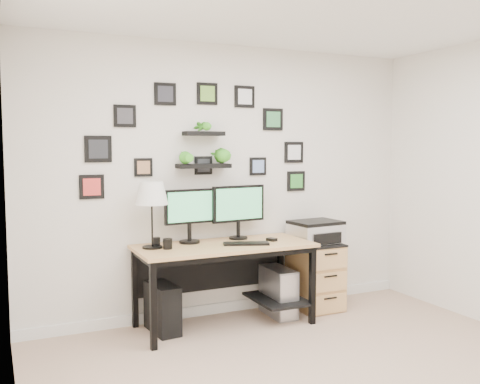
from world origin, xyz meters
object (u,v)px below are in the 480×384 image
table_lamp (152,195)px  desk (226,257)px  monitor_left (190,212)px  monitor_right (239,207)px  pc_tower_grey (278,292)px  file_cabinet (316,275)px  mug (168,244)px  pc_tower_black (162,308)px  printer (316,232)px

table_lamp → desk: bearing=-5.5°
monitor_left → monitor_right: (0.49, 0.00, 0.01)m
pc_tower_grey → file_cabinet: bearing=5.9°
mug → pc_tower_black: bearing=114.5°
pc_tower_black → file_cabinet: (1.60, 0.02, 0.12)m
monitor_right → pc_tower_black: (-0.80, -0.12, -0.84)m
monitor_right → printer: size_ratio=1.09×
table_lamp → file_cabinet: 1.90m
table_lamp → file_cabinet: table_lamp is taller
mug → pc_tower_grey: 1.25m
desk → printer: printer is taller
desk → mug: mug is taller
monitor_left → mug: 0.41m
monitor_left → table_lamp: bearing=-166.1°
pc_tower_black → desk: bearing=-9.6°
monitor_right → desk: bearing=-141.0°
monitor_left → printer: monitor_left is taller
mug → printer: 1.58m
monitor_right → pc_tower_grey: 0.91m
table_lamp → pc_tower_grey: table_lamp is taller
desk → mug: bearing=-176.9°
monitor_left → file_cabinet: (1.30, -0.10, -0.70)m
desk → table_lamp: (-0.67, 0.06, 0.59)m
printer → file_cabinet: bearing=-105.2°
desk → mug: (-0.57, -0.03, 0.17)m
pc_tower_grey → file_cabinet: file_cabinet is taller
desk → table_lamp: 0.90m
pc_tower_grey → table_lamp: bearing=177.5°
desk → pc_tower_grey: size_ratio=3.38×
monitor_left → pc_tower_grey: 1.18m
printer → desk: bearing=-176.3°
desk → monitor_right: size_ratio=2.90×
desk → mug: size_ratio=17.59×
mug → desk: bearing=3.1°
table_lamp → pc_tower_black: bearing=-18.4°
monitor_right → printer: bearing=-6.7°
monitor_left → pc_tower_black: bearing=-158.6°
monitor_left → mug: monitor_left is taller
monitor_left → printer: (1.30, -0.09, -0.26)m
monitor_left → pc_tower_grey: (0.85, -0.15, -0.81)m
monitor_left → mug: (-0.27, -0.19, -0.24)m
file_cabinet → pc_tower_grey: bearing=-174.1°
monitor_left → pc_tower_black: size_ratio=1.16×
pc_tower_black → printer: bearing=-4.9°
pc_tower_black → monitor_left: bearing=15.6°
desk → mug: 0.59m
desk → pc_tower_grey: 0.68m
monitor_left → pc_tower_black: (-0.30, -0.12, -0.83)m
desk → pc_tower_black: (-0.60, 0.04, -0.41)m
table_lamp → monitor_right: bearing=6.2°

